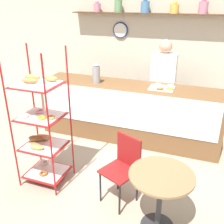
% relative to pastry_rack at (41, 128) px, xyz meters
% --- Properties ---
extents(ground_plane, '(14.00, 14.00, 0.00)m').
position_rel_pastry_rack_xyz_m(ground_plane, '(0.72, 0.26, -0.81)').
color(ground_plane, gray).
extents(back_wall, '(10.00, 0.30, 2.70)m').
position_rel_pastry_rack_xyz_m(back_wall, '(0.72, 2.66, 0.56)').
color(back_wall, beige).
rests_on(back_wall, ground_plane).
extents(display_counter, '(3.15, 0.70, 1.00)m').
position_rel_pastry_rack_xyz_m(display_counter, '(0.72, 1.57, -0.31)').
color(display_counter, brown).
rests_on(display_counter, ground_plane).
extents(pastry_rack, '(0.59, 0.53, 1.85)m').
position_rel_pastry_rack_xyz_m(pastry_rack, '(0.00, 0.00, 0.00)').
color(pastry_rack, '#A51919').
rests_on(pastry_rack, ground_plane).
extents(person_worker, '(0.44, 0.24, 1.72)m').
position_rel_pastry_rack_xyz_m(person_worker, '(1.20, 2.10, 0.14)').
color(person_worker, '#282833').
rests_on(person_worker, ground_plane).
extents(cafe_table, '(0.68, 0.68, 0.72)m').
position_rel_pastry_rack_xyz_m(cafe_table, '(1.64, -0.31, -0.27)').
color(cafe_table, '#262628').
rests_on(cafe_table, ground_plane).
extents(cafe_chair, '(0.50, 0.50, 0.87)m').
position_rel_pastry_rack_xyz_m(cafe_chair, '(1.14, 0.01, -0.28)').
color(cafe_chair, black).
rests_on(cafe_chair, ground_plane).
extents(coffee_carafe, '(0.13, 0.13, 0.34)m').
position_rel_pastry_rack_xyz_m(coffee_carafe, '(0.14, 1.49, 0.36)').
color(coffee_carafe, gray).
rests_on(coffee_carafe, display_counter).
extents(donut_tray_counter, '(0.40, 0.32, 0.05)m').
position_rel_pastry_rack_xyz_m(donut_tray_counter, '(1.28, 1.59, 0.21)').
color(donut_tray_counter, silver).
rests_on(donut_tray_counter, display_counter).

